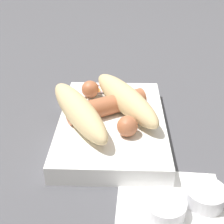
{
  "coord_description": "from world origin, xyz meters",
  "views": [
    {
      "loc": [
        -0.44,
        -0.01,
        0.31
      ],
      "look_at": [
        0.0,
        0.0,
        0.04
      ],
      "focal_mm": 50.0,
      "sensor_mm": 36.0,
      "label": 1
    }
  ],
  "objects": [
    {
      "name": "sausage",
      "position": [
        0.01,
        0.01,
        0.05
      ],
      "size": [
        0.15,
        0.13,
        0.03
      ],
      "color": "#B26642",
      "rests_on": "food_tray"
    },
    {
      "name": "bread_roll",
      "position": [
        0.0,
        0.02,
        0.05
      ],
      "size": [
        0.23,
        0.2,
        0.05
      ],
      "color": "#DBBC84",
      "rests_on": "food_tray"
    },
    {
      "name": "food_tray",
      "position": [
        0.0,
        0.0,
        0.01
      ],
      "size": [
        0.26,
        0.17,
        0.03
      ],
      "color": "white",
      "rests_on": "ground_plane"
    },
    {
      "name": "pickled_veggies",
      "position": [
        0.08,
        0.03,
        0.03
      ],
      "size": [
        0.08,
        0.05,
        0.01
      ],
      "color": "orange",
      "rests_on": "food_tray"
    },
    {
      "name": "condiment_cup_far",
      "position": [
        -0.15,
        -0.12,
        0.01
      ],
      "size": [
        0.05,
        0.05,
        0.02
      ],
      "color": "white",
      "rests_on": "ground_plane"
    },
    {
      "name": "ground_plane",
      "position": [
        0.0,
        0.0,
        0.0
      ],
      "size": [
        3.0,
        3.0,
        0.0
      ],
      "primitive_type": "plane",
      "color": "#4C4C51"
    },
    {
      "name": "napkin",
      "position": [
        -0.16,
        -0.08,
        0.0
      ],
      "size": [
        0.14,
        0.14,
        0.0
      ],
      "color": "white",
      "rests_on": "ground_plane"
    },
    {
      "name": "condiment_cup_near",
      "position": [
        -0.17,
        -0.07,
        0.01
      ],
      "size": [
        0.05,
        0.05,
        0.02
      ],
      "color": "white",
      "rests_on": "ground_plane"
    }
  ]
}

